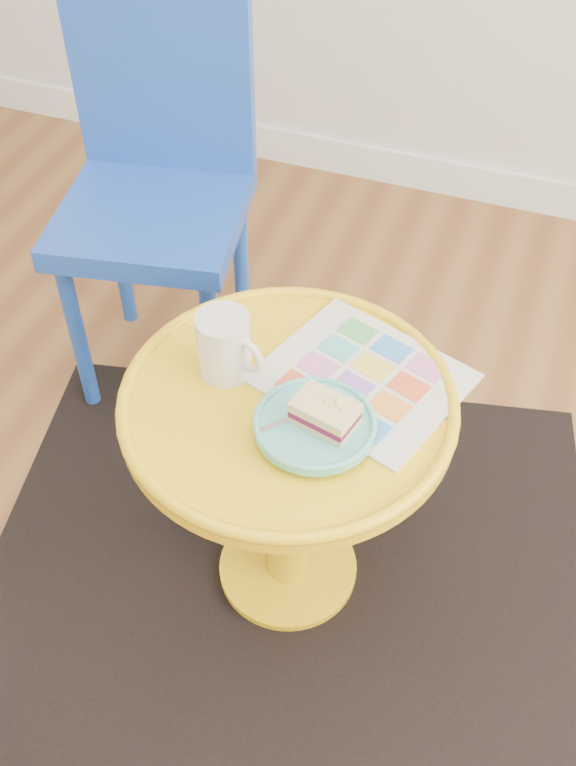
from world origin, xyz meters
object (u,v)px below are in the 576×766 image
(side_table, at_px, (288,456))
(plate, at_px, (315,426))
(newspaper, at_px, (363,378))
(mug, at_px, (225,344))
(chair, at_px, (158,177))

(side_table, distance_m, plate, 0.20)
(newspaper, xyz_separation_m, mug, (-0.23, -0.06, 0.06))
(chair, distance_m, plate, 0.86)
(newspaper, bearing_deg, chair, 162.23)
(side_table, distance_m, newspaper, 0.21)
(mug, bearing_deg, side_table, 5.22)
(plate, bearing_deg, newspaper, 75.17)
(side_table, height_order, chair, chair)
(newspaper, distance_m, mug, 0.25)
(side_table, xyz_separation_m, chair, (-0.52, 0.56, 0.14))
(side_table, height_order, mug, mug)
(side_table, height_order, newspaper, newspaper)
(chair, height_order, newspaper, chair)
(mug, bearing_deg, newspaper, 32.86)
(newspaper, bearing_deg, plate, -85.75)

